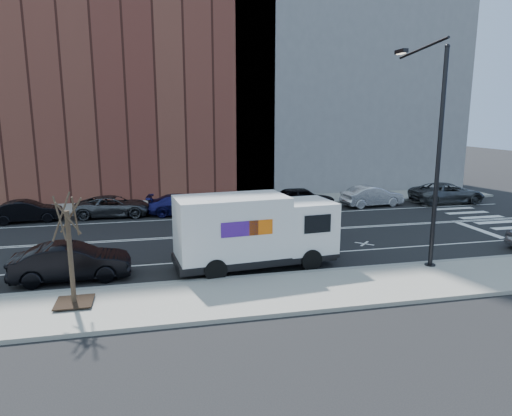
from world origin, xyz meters
name	(u,v)px	position (x,y,z in m)	size (l,w,h in m)	color
ground	(236,234)	(0.00, 0.00, 0.00)	(120.00, 120.00, 0.00)	black
sidewalk_near	(279,293)	(0.00, -8.80, 0.07)	(44.00, 3.60, 0.15)	gray
sidewalk_far	(214,203)	(0.00, 8.80, 0.07)	(44.00, 3.60, 0.15)	gray
curb_near	(267,276)	(0.00, -7.00, 0.08)	(44.00, 0.25, 0.17)	gray
curb_far	(218,208)	(0.00, 7.00, 0.08)	(44.00, 0.25, 0.17)	gray
crosswalk	(489,220)	(16.00, 0.00, 0.00)	(3.00, 14.00, 0.01)	white
road_markings	(236,234)	(0.00, 0.00, 0.00)	(40.00, 8.60, 0.01)	white
bldg_brick	(99,55)	(-8.00, 15.60, 11.00)	(26.00, 10.00, 22.00)	brown
bldg_concrete	(338,38)	(12.00, 15.60, 13.00)	(20.00, 10.00, 26.00)	slate
streetlight	(432,147)	(7.00, -6.91, 5.08)	(0.44, 4.02, 9.34)	black
street_tree	(71,267)	(-7.00, -8.40, 1.45)	(1.20, 1.20, 3.75)	black
fedex_van	(254,230)	(-0.20, -5.60, 1.64)	(7.02, 3.00, 3.12)	black
far_parked_b	(27,211)	(-11.78, 5.66, 0.66)	(1.40, 4.02, 1.32)	black
far_parked_c	(114,206)	(-6.79, 6.07, 0.67)	(2.21, 4.80, 1.33)	#424449
far_parked_d	(184,205)	(-2.40, 5.56, 0.67)	(1.89, 4.64, 1.35)	navy
far_parked_e	(302,198)	(5.58, 5.53, 0.78)	(1.84, 4.58, 1.56)	black
far_parked_f	(372,196)	(10.86, 5.58, 0.73)	(1.54, 4.42, 1.46)	#BDBCC1
far_parked_g	(447,193)	(16.80, 5.47, 0.75)	(2.48, 5.38, 1.50)	#44484B
driving_sedan	(295,228)	(2.72, -1.95, 0.69)	(1.47, 4.20, 1.38)	#9C9CA1
near_parked_rear_a	(72,262)	(-7.50, -5.51, 0.73)	(1.55, 4.45, 1.47)	black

